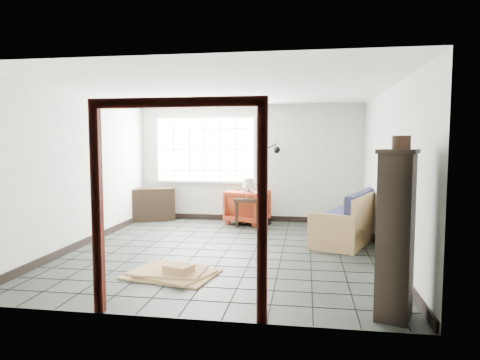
% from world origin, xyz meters
% --- Properties ---
extents(ground, '(5.50, 5.50, 0.00)m').
position_xyz_m(ground, '(0.00, 0.00, 0.00)').
color(ground, black).
rests_on(ground, ground).
extents(room_shell, '(5.02, 5.52, 2.61)m').
position_xyz_m(room_shell, '(0.00, 0.03, 1.68)').
color(room_shell, '#A9AEA7').
rests_on(room_shell, ground).
extents(window_panel, '(2.32, 0.08, 1.52)m').
position_xyz_m(window_panel, '(-1.00, 2.70, 1.60)').
color(window_panel, silver).
rests_on(window_panel, ground).
extents(doorway_trim, '(1.80, 0.08, 2.20)m').
position_xyz_m(doorway_trim, '(0.00, -2.70, 1.38)').
color(doorway_trim, '#3E130E').
rests_on(doorway_trim, ground).
extents(futon_sofa, '(1.45, 2.19, 0.91)m').
position_xyz_m(futon_sofa, '(2.08, 1.04, 0.33)').
color(futon_sofa, tan).
rests_on(futon_sofa, ground).
extents(armchair, '(0.98, 0.95, 0.81)m').
position_xyz_m(armchair, '(0.01, 2.40, 0.41)').
color(armchair, maroon).
rests_on(armchair, ground).
extents(side_table, '(0.60, 0.60, 0.61)m').
position_xyz_m(side_table, '(0.09, 2.10, 0.50)').
color(side_table, black).
rests_on(side_table, ground).
extents(table_lamp, '(0.28, 0.28, 0.41)m').
position_xyz_m(table_lamp, '(0.07, 2.13, 0.89)').
color(table_lamp, black).
rests_on(table_lamp, side_table).
extents(projector, '(0.33, 0.27, 0.11)m').
position_xyz_m(projector, '(0.16, 2.12, 0.66)').
color(projector, silver).
rests_on(projector, side_table).
extents(floor_lamp, '(0.46, 0.31, 1.75)m').
position_xyz_m(floor_lamp, '(0.51, 2.35, 0.94)').
color(floor_lamp, black).
rests_on(floor_lamp, ground).
extents(console_shelf, '(1.02, 0.73, 0.74)m').
position_xyz_m(console_shelf, '(-2.15, 2.40, 0.37)').
color(console_shelf, black).
rests_on(console_shelf, ground).
extents(tall_shelf, '(0.49, 0.55, 1.70)m').
position_xyz_m(tall_shelf, '(2.15, -2.40, 0.86)').
color(tall_shelf, black).
rests_on(tall_shelf, ground).
extents(pot, '(0.20, 0.20, 0.13)m').
position_xyz_m(pot, '(2.18, -2.36, 1.76)').
color(pot, black).
rests_on(pot, tall_shelf).
extents(open_box, '(0.83, 0.48, 0.44)m').
position_xyz_m(open_box, '(1.84, 0.56, 0.16)').
color(open_box, olive).
rests_on(open_box, ground).
extents(cardboard_pile, '(1.29, 1.07, 0.17)m').
position_xyz_m(cardboard_pile, '(-0.48, -1.42, 0.04)').
color(cardboard_pile, olive).
rests_on(cardboard_pile, ground).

